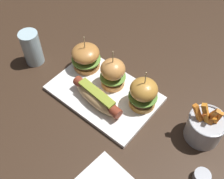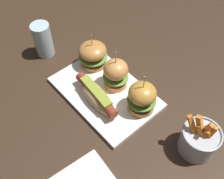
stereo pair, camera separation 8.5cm
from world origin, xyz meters
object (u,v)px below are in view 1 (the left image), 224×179
at_px(platter_main, 104,93).
at_px(fries_bucket, 205,127).
at_px(slider_left, 86,57).
at_px(water_glass, 32,48).
at_px(slider_right, 143,93).
at_px(slider_center, 114,74).
at_px(hot_dog, 97,97).
at_px(sauce_ramekin, 202,176).

distance_m(platter_main, fries_bucket, 0.33).
relative_size(slider_left, water_glass, 1.04).
height_order(slider_right, fries_bucket, slider_right).
relative_size(slider_left, fries_bucket, 0.92).
bearing_deg(slider_right, slider_left, 178.00).
relative_size(platter_main, slider_left, 2.59).
bearing_deg(slider_center, platter_main, -93.55).
bearing_deg(slider_right, platter_main, -161.31).
distance_m(slider_center, fries_bucket, 0.32).
xyz_separation_m(platter_main, slider_left, (-0.12, 0.05, 0.05)).
bearing_deg(slider_left, hot_dog, -35.47).
relative_size(slider_center, water_glass, 1.17).
height_order(hot_dog, fries_bucket, fries_bucket).
xyz_separation_m(fries_bucket, sauce_ramekin, (0.06, -0.12, -0.03)).
height_order(slider_left, slider_center, slider_center).
height_order(platter_main, slider_right, slider_right).
bearing_deg(sauce_ramekin, fries_bucket, 117.99).
xyz_separation_m(slider_right, fries_bucket, (0.20, 0.03, -0.02)).
xyz_separation_m(slider_right, sauce_ramekin, (0.26, -0.09, -0.05)).
xyz_separation_m(hot_dog, slider_center, (-0.01, 0.09, 0.03)).
distance_m(hot_dog, water_glass, 0.30).
distance_m(platter_main, water_glass, 0.30).
relative_size(slider_left, slider_right, 0.90).
relative_size(hot_dog, fries_bucket, 1.35).
relative_size(fries_bucket, water_glass, 1.13).
distance_m(platter_main, slider_center, 0.07).
bearing_deg(platter_main, slider_center, 86.45).
relative_size(platter_main, slider_center, 2.32).
bearing_deg(sauce_ramekin, slider_right, 160.75).
relative_size(slider_center, sauce_ramekin, 3.34).
bearing_deg(fries_bucket, slider_right, -172.31).
xyz_separation_m(hot_dog, slider_right, (0.11, 0.09, 0.02)).
height_order(hot_dog, slider_right, slider_right).
xyz_separation_m(slider_center, water_glass, (-0.30, -0.09, -0.00)).
xyz_separation_m(hot_dog, sauce_ramekin, (0.37, -0.00, -0.03)).
relative_size(hot_dog, slider_center, 1.31).
relative_size(platter_main, hot_dog, 1.77).
xyz_separation_m(slider_right, water_glass, (-0.41, -0.08, -0.00)).
bearing_deg(sauce_ramekin, slider_center, 165.96).
bearing_deg(fries_bucket, platter_main, -167.99).
bearing_deg(platter_main, fries_bucket, 12.01).
bearing_deg(hot_dog, slider_left, 144.53).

